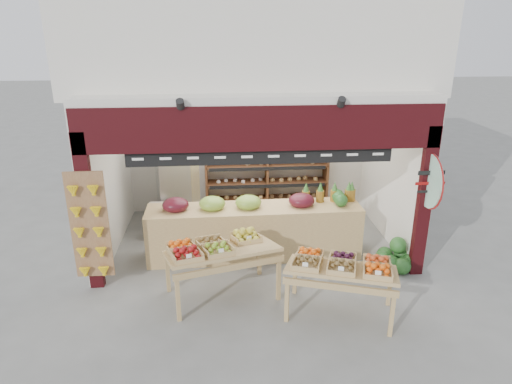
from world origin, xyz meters
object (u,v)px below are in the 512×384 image
object	(u,v)px
mid_counter	(254,229)
watermelon_pile	(395,258)
cardboard_stack	(171,225)
back_shelving	(267,166)
refrigerator	(177,179)
display_table_right	(342,266)
display_table_left	(214,249)

from	to	relation	value
mid_counter	watermelon_pile	distance (m)	2.62
cardboard_stack	watermelon_pile	xyz separation A→B (m)	(4.16, -1.62, -0.08)
back_shelving	mid_counter	distance (m)	2.27
cardboard_stack	refrigerator	bearing A→B (deg)	80.43
back_shelving	display_table_right	size ratio (longest dim) A/B	1.56
back_shelving	refrigerator	world-z (taller)	refrigerator
refrigerator	watermelon_pile	bearing A→B (deg)	-48.01
back_shelving	display_table_left	bearing A→B (deg)	-108.78
watermelon_pile	refrigerator	bearing A→B (deg)	149.93
cardboard_stack	back_shelving	bearing A→B (deg)	29.40
mid_counter	display_table_right	world-z (taller)	mid_counter
watermelon_pile	cardboard_stack	bearing A→B (deg)	158.71
display_table_right	display_table_left	bearing A→B (deg)	161.98
back_shelving	refrigerator	size ratio (longest dim) A/B	1.39
mid_counter	watermelon_pile	bearing A→B (deg)	-14.77
cardboard_stack	display_table_right	distance (m)	4.08
mid_counter	display_table_right	size ratio (longest dim) A/B	2.20
display_table_left	display_table_right	xyz separation A→B (m)	(1.88, -0.61, -0.04)
back_shelving	watermelon_pile	size ratio (longest dim) A/B	3.80
display_table_left	watermelon_pile	xyz separation A→B (m)	(3.24, 0.67, -0.66)
back_shelving	mid_counter	bearing A→B (deg)	-102.09
display_table_left	display_table_right	size ratio (longest dim) A/B	1.07
refrigerator	mid_counter	xyz separation A→B (m)	(1.53, -1.68, -0.47)
display_table_left	display_table_right	distance (m)	1.98
mid_counter	display_table_left	world-z (taller)	mid_counter
back_shelving	display_table_right	xyz separation A→B (m)	(0.70, -4.09, -0.32)
refrigerator	display_table_left	xyz separation A→B (m)	(0.80, -3.01, -0.16)
refrigerator	cardboard_stack	size ratio (longest dim) A/B	1.98
display_table_left	watermelon_pile	world-z (taller)	display_table_left
back_shelving	watermelon_pile	bearing A→B (deg)	-53.84
cardboard_stack	display_table_left	size ratio (longest dim) A/B	0.53
refrigerator	watermelon_pile	xyz separation A→B (m)	(4.04, -2.34, -0.81)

